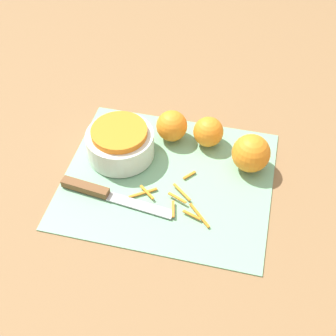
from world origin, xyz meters
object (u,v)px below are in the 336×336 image
orange_left (208,132)px  orange_right (251,153)px  knife (97,191)px  orange_back (172,126)px  bowl_speckled (120,142)px

orange_left → orange_right: orange_right is taller
knife → orange_right: (0.29, 0.15, 0.03)m
knife → orange_back: 0.23m
bowl_speckled → orange_right: (0.28, 0.03, 0.01)m
knife → orange_right: size_ratio=2.99×
orange_right → orange_back: bearing=164.7°
bowl_speckled → orange_back: (0.10, 0.08, 0.00)m
orange_right → orange_back: orange_right is taller
bowl_speckled → orange_back: bowl_speckled is taller
bowl_speckled → orange_left: size_ratio=2.18×
orange_left → orange_right: size_ratio=0.83×
bowl_speckled → orange_left: 0.19m
orange_left → bowl_speckled: bearing=-156.6°
knife → orange_right: orange_right is taller
orange_right → orange_back: size_ratio=1.16×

